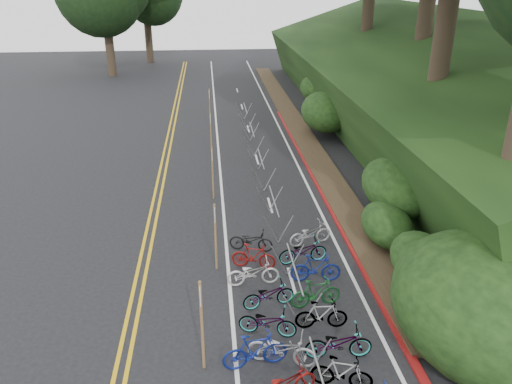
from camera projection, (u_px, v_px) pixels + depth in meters
ground at (198, 374)px, 12.91m from camera, size 120.00×120.00×0.00m
road_markings at (215, 206)px, 22.16m from camera, size 7.47×80.00×0.01m
red_curb at (318, 185)px, 24.32m from camera, size 0.25×28.00×0.10m
embankment at (413, 98)px, 30.36m from camera, size 14.30×48.14×9.11m
bike_racks_rest at (261, 164)px, 24.67m from camera, size 1.14×23.00×1.17m
signpost_near at (202, 320)px, 12.50m from camera, size 0.08×0.40×2.68m
signposts_rest at (212, 148)px, 25.14m from camera, size 0.08×18.40×2.50m
bike_front at (255, 350)px, 12.94m from camera, size 0.75×1.81×1.05m
bike_valet at (299, 320)px, 14.17m from camera, size 3.29×11.38×1.02m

